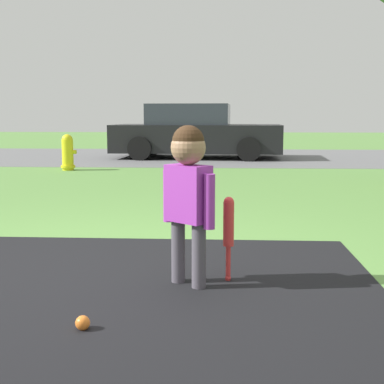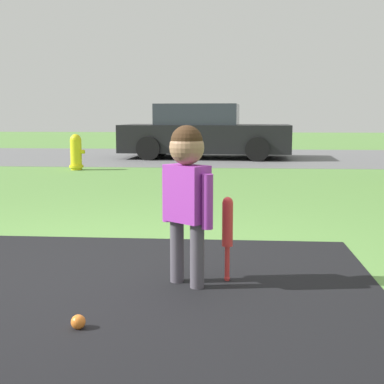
% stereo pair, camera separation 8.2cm
% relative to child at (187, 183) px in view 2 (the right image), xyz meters
% --- Properties ---
extents(ground_plane, '(60.00, 60.00, 0.00)m').
position_rel_child_xyz_m(ground_plane, '(-0.66, 0.23, -0.65)').
color(ground_plane, '#5B8C42').
extents(street_strip, '(40.00, 6.00, 0.01)m').
position_rel_child_xyz_m(street_strip, '(-0.66, 10.51, -0.65)').
color(street_strip, slate).
rests_on(street_strip, ground).
extents(child, '(0.33, 0.29, 1.00)m').
position_rel_child_xyz_m(child, '(0.00, 0.00, 0.00)').
color(child, '#4C4751').
rests_on(child, ground).
extents(baseball_bat, '(0.07, 0.07, 0.55)m').
position_rel_child_xyz_m(baseball_bat, '(0.25, 0.10, -0.29)').
color(baseball_bat, red).
rests_on(baseball_bat, ground).
extents(sports_ball, '(0.07, 0.07, 0.07)m').
position_rel_child_xyz_m(sports_ball, '(-0.48, -0.74, -0.61)').
color(sports_ball, orange).
rests_on(sports_ball, ground).
extents(fire_hydrant, '(0.31, 0.27, 0.70)m').
position_rel_child_xyz_m(fire_hydrant, '(-2.79, 6.93, -0.31)').
color(fire_hydrant, yellow).
rests_on(fire_hydrant, ground).
extents(parked_car, '(4.21, 2.18, 1.33)m').
position_rel_child_xyz_m(parked_car, '(-0.47, 10.12, -0.03)').
color(parked_car, black).
rests_on(parked_car, ground).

